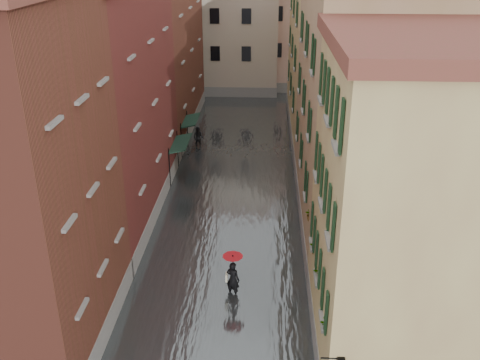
# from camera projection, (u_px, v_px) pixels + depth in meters

# --- Properties ---
(ground) EXTENTS (120.00, 120.00, 0.00)m
(ground) POSITION_uv_depth(u_px,v_px,m) (215.00, 311.00, 22.77)
(ground) COLOR slate
(ground) RESTS_ON ground
(floodwater) EXTENTS (10.00, 60.00, 0.20)m
(floodwater) POSITION_uv_depth(u_px,v_px,m) (234.00, 183.00, 34.58)
(floodwater) COLOR #44494B
(floodwater) RESTS_ON ground
(building_left_near) EXTENTS (6.00, 8.00, 13.00)m
(building_left_near) POSITION_uv_depth(u_px,v_px,m) (7.00, 190.00, 18.60)
(building_left_near) COLOR brown
(building_left_near) RESTS_ON ground
(building_left_mid) EXTENTS (6.00, 14.00, 12.50)m
(building_left_mid) POSITION_uv_depth(u_px,v_px,m) (99.00, 107.00, 28.73)
(building_left_mid) COLOR #5B201C
(building_left_mid) RESTS_ON ground
(building_left_far) EXTENTS (6.00, 16.00, 14.00)m
(building_left_far) POSITION_uv_depth(u_px,v_px,m) (153.00, 44.00, 42.10)
(building_left_far) COLOR brown
(building_left_far) RESTS_ON ground
(building_right_near) EXTENTS (6.00, 8.00, 11.50)m
(building_right_near) POSITION_uv_depth(u_px,v_px,m) (411.00, 218.00, 18.28)
(building_right_near) COLOR #A38154
(building_right_near) RESTS_ON ground
(building_right_mid) EXTENTS (6.00, 14.00, 13.00)m
(building_right_mid) POSITION_uv_depth(u_px,v_px,m) (362.00, 106.00, 28.00)
(building_right_mid) COLOR tan
(building_right_mid) RESTS_ON ground
(building_right_far) EXTENTS (6.00, 16.00, 11.50)m
(building_right_far) POSITION_uv_depth(u_px,v_px,m) (331.00, 62.00, 41.98)
(building_right_far) COLOR #A38154
(building_right_far) RESTS_ON ground
(building_end_cream) EXTENTS (12.00, 9.00, 13.00)m
(building_end_cream) POSITION_uv_depth(u_px,v_px,m) (219.00, 25.00, 54.89)
(building_end_cream) COLOR #B4AB8F
(building_end_cream) RESTS_ON ground
(building_end_pink) EXTENTS (10.00, 9.00, 12.00)m
(building_end_pink) POSITION_uv_depth(u_px,v_px,m) (305.00, 28.00, 56.51)
(building_end_pink) COLOR #CBA28F
(building_end_pink) RESTS_ON ground
(awning_near) EXTENTS (1.09, 3.33, 2.80)m
(awning_near) POSITION_uv_depth(u_px,v_px,m) (180.00, 144.00, 34.38)
(awning_near) COLOR #142E22
(awning_near) RESTS_ON ground
(awning_far) EXTENTS (1.09, 3.07, 2.80)m
(awning_far) POSITION_uv_depth(u_px,v_px,m) (190.00, 121.00, 38.75)
(awning_far) COLOR #142E22
(awning_far) RESTS_ON ground
(window_planters) EXTENTS (0.59, 8.40, 0.84)m
(window_planters) POSITION_uv_depth(u_px,v_px,m) (319.00, 253.00, 20.41)
(window_planters) COLOR #A06634
(window_planters) RESTS_ON ground
(pedestrian_main) EXTENTS (0.90, 0.90, 2.06)m
(pedestrian_main) POSITION_uv_depth(u_px,v_px,m) (233.00, 273.00, 23.27)
(pedestrian_main) COLOR black
(pedestrian_main) RESTS_ON ground
(pedestrian_far) EXTENTS (0.97, 0.85, 1.71)m
(pedestrian_far) POSITION_uv_depth(u_px,v_px,m) (198.00, 138.00, 40.26)
(pedestrian_far) COLOR black
(pedestrian_far) RESTS_ON ground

